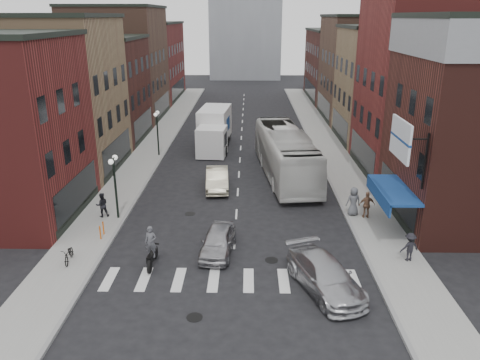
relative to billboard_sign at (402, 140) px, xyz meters
name	(u,v)px	position (x,y,z in m)	size (l,w,h in m)	color
ground	(234,251)	(-8.59, -0.50, -6.13)	(160.00, 160.00, 0.00)	black
sidewalk_left	(155,144)	(-17.09, 21.50, -6.06)	(3.00, 74.00, 0.15)	gray
sidewalk_right	(327,145)	(-0.09, 21.50, -6.06)	(3.00, 74.00, 0.15)	gray
curb_left	(170,145)	(-15.59, 21.50, -6.13)	(0.20, 74.00, 0.16)	gray
curb_right	(312,146)	(-1.59, 21.50, -6.13)	(0.20, 74.00, 0.16)	gray
crosswalk_stripes	(232,280)	(-8.59, -3.50, -6.13)	(12.00, 2.20, 0.01)	silver
bldg_left_mid_a	(50,96)	(-23.58, 13.50, 0.02)	(10.30, 10.20, 12.30)	#957452
bldg_left_mid_b	(91,90)	(-23.58, 23.50, -0.98)	(10.30, 10.20, 10.30)	#421C17
bldg_left_far_a	(119,63)	(-23.58, 34.50, 0.52)	(10.30, 12.20, 13.30)	brown
bldg_left_far_b	(144,61)	(-23.58, 48.50, -0.48)	(10.30, 16.20, 11.30)	maroon
bldg_right_mid_a	(433,84)	(6.41, 13.50, 1.02)	(10.30, 10.20, 14.30)	maroon
bldg_right_mid_b	(393,85)	(6.41, 23.50, -0.48)	(10.30, 10.20, 11.30)	#957452
bldg_right_far_a	(367,68)	(6.41, 34.50, 0.02)	(10.30, 12.20, 12.30)	brown
bldg_right_far_b	(344,65)	(6.41, 48.50, -0.98)	(10.30, 16.20, 10.30)	#421C17
awning_blue	(390,191)	(0.34, 2.00, -3.50)	(1.80, 5.00, 0.78)	navy
billboard_sign	(402,140)	(0.00, 0.00, 0.00)	(1.52, 3.00, 3.70)	black
streetlamp_near	(114,176)	(-15.99, 3.50, -3.22)	(0.32, 1.22, 4.11)	black
streetlamp_far	(157,125)	(-15.99, 17.50, -3.22)	(0.32, 1.22, 4.11)	black
bike_rack	(102,230)	(-16.19, 0.80, -5.58)	(0.08, 0.68, 0.80)	#D8590C
box_truck	(214,130)	(-11.14, 20.35, -4.30)	(3.10, 8.72, 3.71)	white
motorcycle_rider	(151,248)	(-12.72, -2.18, -5.10)	(0.64, 2.17, 2.21)	black
transit_bus	(285,154)	(-4.91, 12.20, -4.27)	(3.13, 13.37, 3.72)	silver
sedan_left_near	(218,241)	(-9.44, -0.71, -5.44)	(1.63, 4.06, 1.38)	#A2A1A6
sedan_left_far	(217,179)	(-10.12, 9.20, -5.38)	(1.60, 4.59, 1.51)	beige
curb_car	(325,275)	(-4.24, -4.24, -5.38)	(2.12, 5.21, 1.51)	#B2B2B7
parked_bicycle	(69,254)	(-17.03, -2.07, -5.58)	(0.54, 1.55, 0.81)	black
ped_left_solo	(102,205)	(-16.99, 3.65, -5.20)	(0.76, 0.44, 1.57)	black
ped_right_a	(410,247)	(0.48, -1.63, -5.22)	(0.99, 0.49, 1.53)	black
ped_right_b	(367,205)	(-0.43, 3.78, -5.13)	(1.00, 0.50, 1.71)	brown
ped_right_c	(353,201)	(-1.19, 4.20, -5.06)	(0.90, 0.59, 1.84)	#585A60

